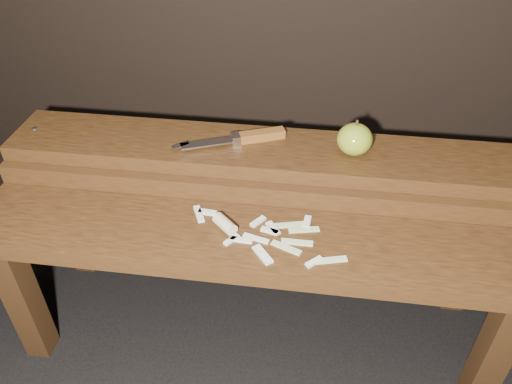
# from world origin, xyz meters

# --- Properties ---
(ground) EXTENTS (60.00, 60.00, 0.00)m
(ground) POSITION_xyz_m (0.00, 0.00, 0.00)
(ground) COLOR black
(bench_front_tier) EXTENTS (1.20, 0.20, 0.42)m
(bench_front_tier) POSITION_xyz_m (0.00, -0.06, 0.35)
(bench_front_tier) COLOR black
(bench_front_tier) RESTS_ON ground
(bench_rear_tier) EXTENTS (1.20, 0.21, 0.50)m
(bench_rear_tier) POSITION_xyz_m (0.00, 0.17, 0.41)
(bench_rear_tier) COLOR black
(bench_rear_tier) RESTS_ON ground
(apple) EXTENTS (0.08, 0.08, 0.08)m
(apple) POSITION_xyz_m (0.21, 0.17, 0.54)
(apple) COLOR olive
(apple) RESTS_ON bench_rear_tier
(knife) EXTENTS (0.25, 0.12, 0.02)m
(knife) POSITION_xyz_m (-0.04, 0.19, 0.51)
(knife) COLOR brown
(knife) RESTS_ON bench_rear_tier
(apple_scraps) EXTENTS (0.34, 0.16, 0.03)m
(apple_scraps) POSITION_xyz_m (0.00, -0.04, 0.43)
(apple_scraps) COLOR beige
(apple_scraps) RESTS_ON bench_front_tier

